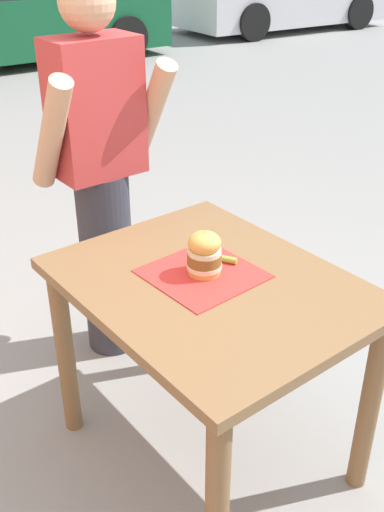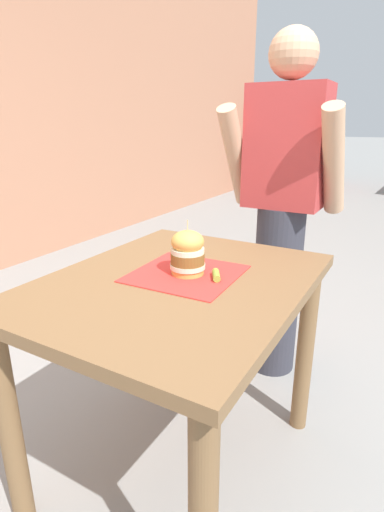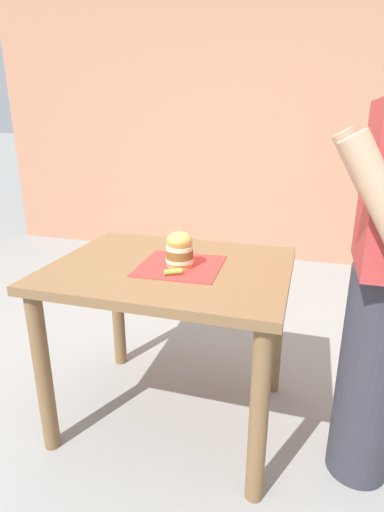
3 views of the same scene
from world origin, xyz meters
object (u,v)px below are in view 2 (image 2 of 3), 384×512
object	(u,v)px
patio_table	(178,316)
pickle_spear	(216,275)
sandwich	(188,253)
parked_car_near_curb	(228,148)
diner_across_table	(282,210)

from	to	relation	value
patio_table	pickle_spear	distance (m)	0.20
pickle_spear	sandwich	bearing A→B (deg)	-176.71
pickle_spear	parked_car_near_curb	world-z (taller)	parked_car_near_curb
patio_table	diner_across_table	size ratio (longest dim) A/B	0.61
pickle_spear	parked_car_near_curb	bearing A→B (deg)	114.52
sandwich	pickle_spear	size ratio (longest dim) A/B	2.57
sandwich	diner_across_table	xyz separation A→B (m)	(0.07, 0.79, 0.01)
sandwich	pickle_spear	world-z (taller)	sandwich
patio_table	sandwich	xyz separation A→B (m)	(0.01, 0.05, 0.22)
diner_across_table	parked_car_near_curb	distance (m)	7.92
patio_table	sandwich	bearing A→B (deg)	75.73
patio_table	pickle_spear	bearing A→B (deg)	24.85
patio_table	parked_car_near_curb	xyz separation A→B (m)	(-3.47, 7.91, 0.07)
diner_across_table	patio_table	bearing A→B (deg)	-95.79
sandwich	diner_across_table	distance (m)	0.80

